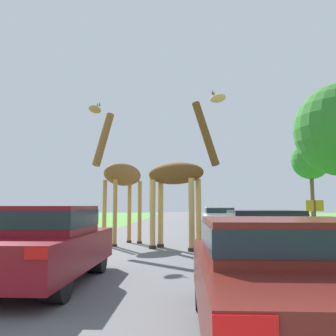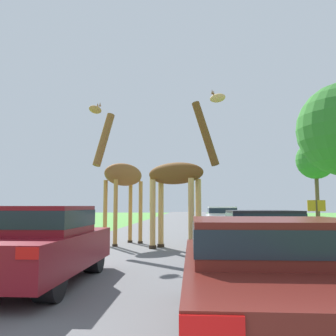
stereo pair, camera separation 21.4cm
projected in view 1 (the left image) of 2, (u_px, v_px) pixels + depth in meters
The scene contains 9 objects.
road at pixel (178, 224), 29.89m from camera, with size 8.07×120.00×0.00m.
giraffe_near_road at pixel (179, 178), 12.53m from camera, with size 2.91×1.78×5.45m.
giraffe_companion at pixel (120, 175), 14.02m from camera, with size 1.98×2.50×5.39m.
car_lead_maroon at pixel (287, 276), 3.95m from camera, with size 1.97×4.20×1.36m.
car_queue_right at pixel (264, 235), 9.39m from camera, with size 1.93×4.19×1.38m.
car_queue_left at pixel (219, 217), 22.26m from camera, with size 1.86×3.95×1.46m.
car_far_ahead at pixel (45, 242), 6.87m from camera, with size 1.78×4.23×1.50m.
tree_right_cluster at pixel (311, 161), 34.51m from camera, with size 3.71×3.71×7.79m.
sign_post at pixel (315, 213), 14.22m from camera, with size 0.70×0.08×1.73m.
Camera 1 is at (0.58, -0.23, 1.50)m, focal length 38.00 mm.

